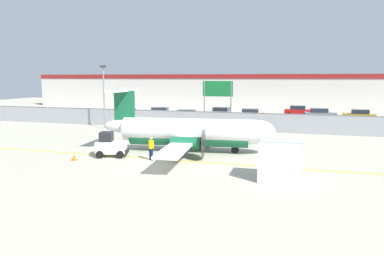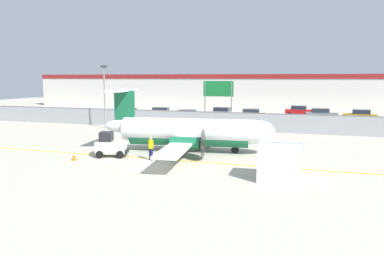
# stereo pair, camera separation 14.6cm
# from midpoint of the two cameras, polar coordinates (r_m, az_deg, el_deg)

# --- Properties ---
(ground_plane) EXTENTS (140.00, 140.00, 0.01)m
(ground_plane) POSITION_cam_midpoint_polar(r_m,az_deg,el_deg) (26.85, -2.18, -4.97)
(ground_plane) COLOR #B2AD99
(perimeter_fence) EXTENTS (98.00, 0.10, 2.10)m
(perimeter_fence) POSITION_cam_midpoint_polar(r_m,az_deg,el_deg) (41.90, 5.10, 1.12)
(perimeter_fence) COLOR gray
(perimeter_fence) RESTS_ON ground
(parking_lot_strip) EXTENTS (98.00, 17.00, 0.12)m
(parking_lot_strip) POSITION_cam_midpoint_polar(r_m,az_deg,el_deg) (53.24, 7.71, 1.34)
(parking_lot_strip) COLOR #38383A
(parking_lot_strip) RESTS_ON ground
(background_building) EXTENTS (91.00, 8.10, 6.50)m
(background_building) POSITION_cam_midpoint_polar(r_m,az_deg,el_deg) (71.27, 10.25, 5.46)
(background_building) COLOR beige
(background_building) RESTS_ON ground
(commuter_airplane) EXTENTS (13.85, 16.08, 4.92)m
(commuter_airplane) POSITION_cam_midpoint_polar(r_m,az_deg,el_deg) (29.58, -0.26, -0.64)
(commuter_airplane) COLOR white
(commuter_airplane) RESTS_ON ground
(baggage_tug) EXTENTS (2.55, 1.93, 1.88)m
(baggage_tug) POSITION_cam_midpoint_polar(r_m,az_deg,el_deg) (28.61, -12.43, -2.62)
(baggage_tug) COLOR silver
(baggage_tug) RESTS_ON ground
(ground_crew_worker) EXTENTS (0.52, 0.46, 1.70)m
(ground_crew_worker) POSITION_cam_midpoint_polar(r_m,az_deg,el_deg) (26.96, -6.41, -2.91)
(ground_crew_worker) COLOR #191E4C
(ground_crew_worker) RESTS_ON ground
(cargo_container) EXTENTS (2.47, 2.09, 2.20)m
(cargo_container) POSITION_cam_midpoint_polar(r_m,az_deg,el_deg) (22.19, 13.10, -4.98)
(cargo_container) COLOR silver
(cargo_container) RESTS_ON ground
(traffic_cone_near_left) EXTENTS (0.36, 0.36, 0.64)m
(traffic_cone_near_left) POSITION_cam_midpoint_polar(r_m,az_deg,el_deg) (33.84, -10.96, -1.93)
(traffic_cone_near_left) COLOR orange
(traffic_cone_near_left) RESTS_ON ground
(traffic_cone_near_right) EXTENTS (0.36, 0.36, 0.64)m
(traffic_cone_near_right) POSITION_cam_midpoint_polar(r_m,az_deg,el_deg) (28.17, -17.66, -4.09)
(traffic_cone_near_right) COLOR orange
(traffic_cone_near_right) RESTS_ON ground
(traffic_cone_far_left) EXTENTS (0.36, 0.36, 0.64)m
(traffic_cone_far_left) POSITION_cam_midpoint_polar(r_m,az_deg,el_deg) (29.98, 11.50, -3.18)
(traffic_cone_far_left) COLOR orange
(traffic_cone_far_left) RESTS_ON ground
(traffic_cone_far_right) EXTENTS (0.36, 0.36, 0.64)m
(traffic_cone_far_right) POSITION_cam_midpoint_polar(r_m,az_deg,el_deg) (30.73, 1.37, -2.76)
(traffic_cone_far_right) COLOR orange
(traffic_cone_far_right) RESTS_ON ground
(parked_car_0) EXTENTS (4.34, 2.31, 1.58)m
(parked_car_0) POSITION_cam_midpoint_polar(r_m,az_deg,el_deg) (52.31, -9.99, 2.10)
(parked_car_0) COLOR navy
(parked_car_0) RESTS_ON parking_lot_strip
(parked_car_1) EXTENTS (4.38, 2.42, 1.58)m
(parked_car_1) POSITION_cam_midpoint_polar(r_m,az_deg,el_deg) (53.52, -4.87, 2.31)
(parked_car_1) COLOR black
(parked_car_1) RESTS_ON parking_lot_strip
(parked_car_2) EXTENTS (4.30, 2.20, 1.58)m
(parked_car_2) POSITION_cam_midpoint_polar(r_m,az_deg,el_deg) (49.29, -0.84, 1.88)
(parked_car_2) COLOR #B28C19
(parked_car_2) RESTS_ON parking_lot_strip
(parked_car_3) EXTENTS (4.31, 2.24, 1.58)m
(parked_car_3) POSITION_cam_midpoint_polar(r_m,az_deg,el_deg) (53.57, 4.30, 2.32)
(parked_car_3) COLOR silver
(parked_car_3) RESTS_ON parking_lot_strip
(parked_car_4) EXTENTS (4.38, 2.41, 1.58)m
(parked_car_4) POSITION_cam_midpoint_polar(r_m,az_deg,el_deg) (51.28, 8.64, 2.02)
(parked_car_4) COLOR red
(parked_car_4) RESTS_ON parking_lot_strip
(parked_car_5) EXTENTS (4.25, 2.10, 1.58)m
(parked_car_5) POSITION_cam_midpoint_polar(r_m,az_deg,el_deg) (58.64, 15.86, 2.51)
(parked_car_5) COLOR red
(parked_car_5) RESTS_ON parking_lot_strip
(parked_car_6) EXTENTS (4.34, 2.31, 1.58)m
(parked_car_6) POSITION_cam_midpoint_polar(r_m,az_deg,el_deg) (54.51, 18.86, 2.02)
(parked_car_6) COLOR slate
(parked_car_6) RESTS_ON parking_lot_strip
(parked_car_7) EXTENTS (4.37, 2.38, 1.58)m
(parked_car_7) POSITION_cam_midpoint_polar(r_m,az_deg,el_deg) (54.47, 24.06, 1.76)
(parked_car_7) COLOR #B28C19
(parked_car_7) RESTS_ON parking_lot_strip
(apron_light_pole) EXTENTS (0.70, 0.30, 7.27)m
(apron_light_pole) POSITION_cam_midpoint_polar(r_m,az_deg,el_deg) (44.61, -13.39, 5.45)
(apron_light_pole) COLOR slate
(apron_light_pole) RESTS_ON ground
(highway_sign) EXTENTS (3.60, 0.14, 5.50)m
(highway_sign) POSITION_cam_midpoint_polar(r_m,az_deg,el_deg) (44.06, 3.84, 5.40)
(highway_sign) COLOR slate
(highway_sign) RESTS_ON ground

